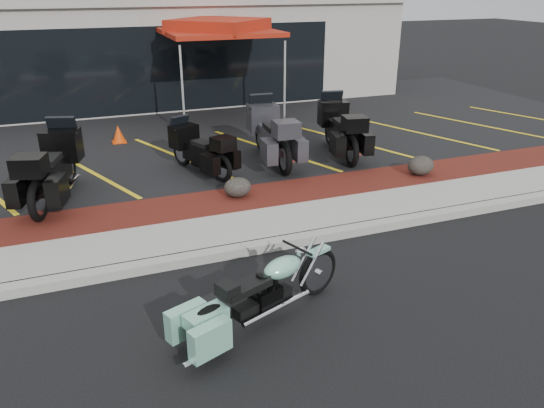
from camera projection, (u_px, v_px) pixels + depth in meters
name	position (u px, v px, depth m)	size (l,w,h in m)	color
ground	(268.00, 280.00, 7.80)	(90.00, 90.00, 0.00)	black
curb	(248.00, 248.00, 8.55)	(24.00, 0.25, 0.15)	gray
sidewalk	(235.00, 231.00, 9.15)	(24.00, 1.20, 0.15)	gray
mulch_bed	(217.00, 205.00, 10.18)	(24.00, 1.20, 0.16)	#3E0E0E
upper_lot	(165.00, 135.00, 14.83)	(26.00, 9.60, 0.15)	black
dealership_building	(130.00, 41.00, 19.47)	(18.00, 8.16, 4.00)	gray
boulder_mid	(238.00, 187.00, 10.31)	(0.54, 0.45, 0.38)	black
boulder_right	(421.00, 165.00, 11.46)	(0.59, 0.49, 0.42)	black
hero_cruiser	(318.00, 266.00, 7.26)	(2.60, 0.66, 0.92)	#7EC5A8
touring_black_front	(65.00, 151.00, 10.74)	(2.48, 0.95, 1.44)	black
touring_black_mid	(181.00, 141.00, 11.91)	(2.00, 0.77, 1.17)	black
touring_grey	(261.00, 123.00, 12.85)	(2.48, 0.95, 1.44)	#2D2C31
touring_black_rear	(331.00, 118.00, 13.38)	(2.41, 0.92, 1.40)	black
traffic_cone	(118.00, 134.00, 13.80)	(0.34, 0.34, 0.45)	#D43D07
popup_canopy	(219.00, 29.00, 15.16)	(4.01, 4.01, 2.91)	silver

